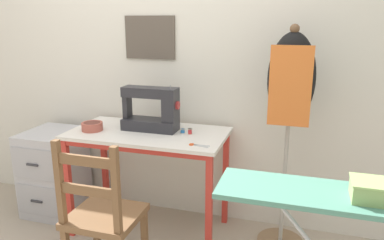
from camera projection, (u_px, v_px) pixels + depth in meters
name	position (u px, v px, depth m)	size (l,w,h in m)	color
wall_back	(165.00, 56.00, 2.86)	(10.00, 0.07, 2.55)	silver
sewing_table	(148.00, 145.00, 2.67)	(1.12, 0.59, 0.77)	silver
sewing_machine	(154.00, 111.00, 2.66)	(0.41, 0.16, 0.34)	#28282D
fabric_bowl	(92.00, 126.00, 2.68)	(0.15, 0.15, 0.06)	#B25647
scissors	(196.00, 145.00, 2.37)	(0.14, 0.05, 0.01)	silver
thread_spool_near_machine	(183.00, 131.00, 2.62)	(0.04, 0.04, 0.03)	#2875C1
thread_spool_mid_table	(190.00, 131.00, 2.60)	(0.03, 0.03, 0.04)	red
wooden_chair	(103.00, 217.00, 2.15)	(0.40, 0.38, 0.93)	brown
filing_cabinet	(54.00, 172.00, 3.05)	(0.40, 0.48, 0.68)	#B7B7BC
dress_form	(290.00, 94.00, 2.38)	(0.32, 0.32, 1.52)	#846647
ironing_board	(348.00, 206.00, 1.62)	(1.14, 0.31, 0.82)	#518E7A
storage_box	(372.00, 191.00, 1.56)	(0.17, 0.16, 0.08)	#8EB266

